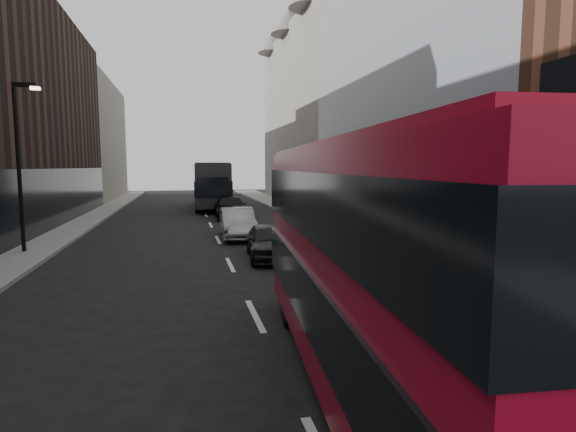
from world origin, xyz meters
TOP-DOWN VIEW (x-y plane):
  - sidewalk_right at (7.50, 25.00)m, footprint 3.00×80.00m
  - sidewalk_left at (-8.00, 25.00)m, footprint 2.00×80.00m
  - building_modern_block at (11.47, 21.00)m, footprint 5.03×22.00m
  - building_victorian at (11.38, 44.00)m, footprint 6.50×24.00m
  - building_left_mid at (-11.50, 30.00)m, footprint 5.00×24.00m
  - building_left_far at (-11.50, 52.00)m, footprint 5.00×20.00m
  - street_lamp at (-8.22, 18.00)m, footprint 1.06×0.22m
  - red_bus at (1.36, 3.84)m, footprint 3.31×10.28m
  - grey_bus at (0.80, 38.11)m, footprint 3.29×12.59m
  - car_a at (1.66, 14.88)m, footprint 2.02×4.29m
  - car_b at (1.06, 20.47)m, footprint 1.79×4.79m
  - car_c at (1.65, 29.63)m, footprint 2.41×5.52m

SIDE VIEW (x-z plane):
  - sidewalk_right at x=7.50m, z-range 0.00..0.15m
  - sidewalk_left at x=-8.00m, z-range 0.00..0.15m
  - car_a at x=1.66m, z-range 0.00..1.42m
  - car_b at x=1.06m, z-range 0.00..1.56m
  - car_c at x=1.65m, z-range 0.00..1.58m
  - grey_bus at x=0.80m, z-range 0.14..4.17m
  - red_bus at x=1.36m, z-range 0.22..4.32m
  - street_lamp at x=-8.22m, z-range 0.68..7.68m
  - building_left_far at x=-11.50m, z-range 0.00..13.00m
  - building_left_mid at x=-11.50m, z-range 0.00..14.00m
  - building_victorian at x=11.38m, z-range -0.84..20.16m
  - building_modern_block at x=11.47m, z-range -0.10..19.90m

